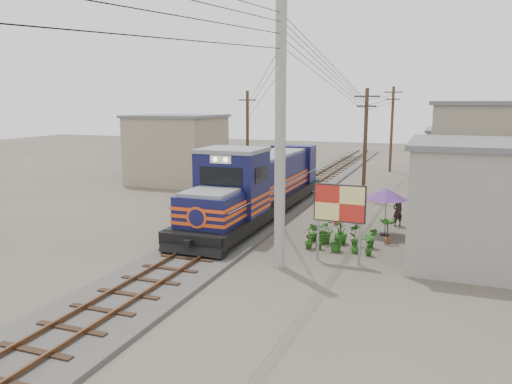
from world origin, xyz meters
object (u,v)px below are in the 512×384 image
at_px(locomotive, 259,186).
at_px(vendor, 398,211).
at_px(billboard, 340,206).
at_px(market_umbrella, 386,194).

relative_size(locomotive, vendor, 10.25).
xyz_separation_m(locomotive, billboard, (5.49, -6.12, 0.55)).
xyz_separation_m(locomotive, market_umbrella, (6.75, -1.31, 0.25)).
bearing_deg(vendor, market_umbrella, 36.73).
height_order(locomotive, vendor, locomotive).
bearing_deg(billboard, vendor, 78.15).
relative_size(locomotive, market_umbrella, 7.09).
bearing_deg(market_umbrella, billboard, -104.61).
relative_size(billboard, vendor, 1.99).
bearing_deg(billboard, market_umbrella, 77.25).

